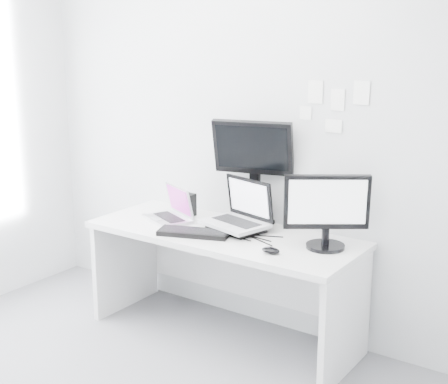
{
  "coord_description": "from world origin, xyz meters",
  "views": [
    {
      "loc": [
        2.22,
        -1.94,
        1.97
      ],
      "look_at": [
        0.02,
        1.23,
        1.0
      ],
      "focal_mm": 50.84,
      "sensor_mm": 36.0,
      "label": 1
    }
  ],
  "objects": [
    {
      "name": "wall_note_4",
      "position": [
        0.39,
        1.59,
        1.49
      ],
      "size": [
        0.08,
        0.0,
        0.08
      ],
      "primitive_type": "cube",
      "color": "white",
      "rests_on": "back_wall"
    },
    {
      "name": "macbook",
      "position": [
        -0.46,
        1.24,
        0.85
      ],
      "size": [
        0.41,
        0.36,
        0.25
      ],
      "primitive_type": "cube",
      "rotation": [
        0.0,
        0.0,
        -0.42
      ],
      "color": "#AEAEB2",
      "rests_on": "desk"
    },
    {
      "name": "wall_note_1",
      "position": [
        0.6,
        1.59,
        1.58
      ],
      "size": [
        0.09,
        0.0,
        0.13
      ],
      "primitive_type": "cube",
      "color": "white",
      "rests_on": "back_wall"
    },
    {
      "name": "dell_laptop",
      "position": [
        0.04,
        1.31,
        0.9
      ],
      "size": [
        0.47,
        0.41,
        0.34
      ],
      "primitive_type": "cube",
      "rotation": [
        0.0,
        0.0,
        -0.25
      ],
      "color": "#B7B9BF",
      "rests_on": "desk"
    },
    {
      "name": "back_wall",
      "position": [
        0.0,
        1.6,
        1.35
      ],
      "size": [
        3.6,
        0.0,
        3.6
      ],
      "primitive_type": "plane",
      "rotation": [
        1.57,
        0.0,
        0.0
      ],
      "color": "silver",
      "rests_on": "ground"
    },
    {
      "name": "desk",
      "position": [
        0.0,
        1.25,
        0.36
      ],
      "size": [
        1.8,
        0.7,
        0.73
      ],
      "primitive_type": "cube",
      "color": "silver",
      "rests_on": "ground"
    },
    {
      "name": "keyboard",
      "position": [
        -0.11,
        1.09,
        0.75
      ],
      "size": [
        0.48,
        0.31,
        0.03
      ],
      "primitive_type": "cube",
      "rotation": [
        0.0,
        0.0,
        0.35
      ],
      "color": "black",
      "rests_on": "desk"
    },
    {
      "name": "wall_note_0",
      "position": [
        0.45,
        1.59,
        1.62
      ],
      "size": [
        0.1,
        0.0,
        0.14
      ],
      "primitive_type": "cube",
      "color": "white",
      "rests_on": "back_wall"
    },
    {
      "name": "wall_note_3",
      "position": [
        0.58,
        1.59,
        1.42
      ],
      "size": [
        0.11,
        0.0,
        0.08
      ],
      "primitive_type": "cube",
      "color": "white",
      "rests_on": "back_wall"
    },
    {
      "name": "wall_note_2",
      "position": [
        0.75,
        1.59,
        1.63
      ],
      "size": [
        0.1,
        0.0,
        0.14
      ],
      "primitive_type": "cube",
      "color": "white",
      "rests_on": "back_wall"
    },
    {
      "name": "speaker",
      "position": [
        -0.41,
        1.42,
        0.81
      ],
      "size": [
        0.09,
        0.09,
        0.16
      ],
      "primitive_type": "cube",
      "rotation": [
        0.0,
        0.0,
        -0.24
      ],
      "color": "black",
      "rests_on": "desk"
    },
    {
      "name": "rear_monitor",
      "position": [
        0.06,
        1.51,
        1.09
      ],
      "size": [
        0.56,
        0.32,
        0.72
      ],
      "primitive_type": "cube",
      "rotation": [
        0.0,
        0.0,
        0.26
      ],
      "color": "black",
      "rests_on": "desk"
    },
    {
      "name": "samsung_monitor",
      "position": [
        0.68,
        1.33,
        0.96
      ],
      "size": [
        0.54,
        0.47,
        0.46
      ],
      "primitive_type": "cube",
      "rotation": [
        0.0,
        0.0,
        0.6
      ],
      "color": "black",
      "rests_on": "desk"
    },
    {
      "name": "mouse",
      "position": [
        0.46,
        1.07,
        0.75
      ],
      "size": [
        0.11,
        0.07,
        0.04
      ],
      "primitive_type": "ellipsoid",
      "rotation": [
        0.0,
        0.0,
        0.0
      ],
      "color": "black",
      "rests_on": "desk"
    }
  ]
}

